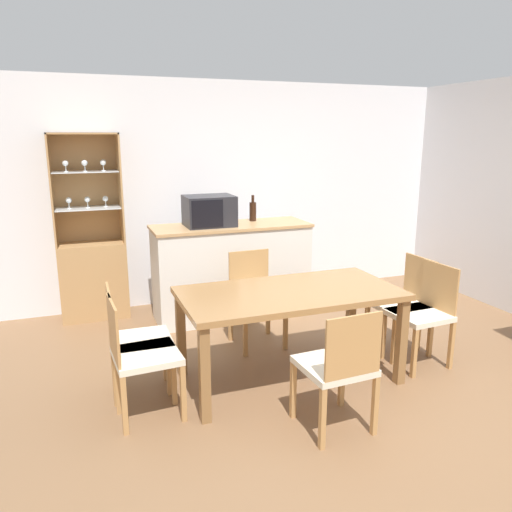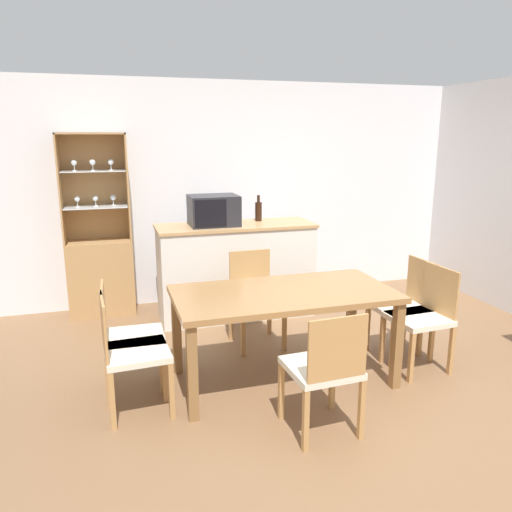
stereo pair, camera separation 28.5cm
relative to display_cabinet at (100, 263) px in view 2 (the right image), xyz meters
name	(u,v)px [view 2 (the right image)]	position (x,y,z in m)	size (l,w,h in m)	color
ground_plane	(347,392)	(1.80, -2.42, -0.58)	(18.00, 18.00, 0.00)	brown
wall_back	(252,192)	(1.80, 0.21, 0.70)	(6.80, 0.06, 2.55)	silver
kitchen_counter	(236,270)	(1.41, -0.50, -0.07)	(1.68, 0.59, 1.02)	silver
display_cabinet	(100,263)	(0.00, 0.00, 0.00)	(0.69, 0.38, 1.96)	tan
dining_table	(284,301)	(1.39, -2.07, 0.09)	(1.72, 0.88, 0.75)	olive
dining_chair_side_left_far	(128,338)	(0.20, -1.94, -0.12)	(0.45, 0.45, 0.87)	beige
dining_chair_side_left_near	(130,352)	(0.20, -2.20, -0.12)	(0.46, 0.46, 0.87)	beige
dining_chair_side_right_near	(422,317)	(2.59, -2.20, -0.12)	(0.47, 0.47, 0.87)	beige
dining_chair_side_right_far	(405,307)	(2.59, -1.93, -0.12)	(0.46, 0.46, 0.87)	beige
dining_chair_head_near	(324,369)	(1.39, -2.84, -0.12)	(0.46, 0.46, 0.87)	beige
dining_chair_head_far	(255,297)	(1.39, -1.29, -0.12)	(0.45, 0.45, 0.87)	beige
microwave	(214,210)	(1.18, -0.49, 0.60)	(0.50, 0.40, 0.32)	#232328
wine_bottle	(258,211)	(1.71, -0.36, 0.55)	(0.07, 0.07, 0.29)	black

